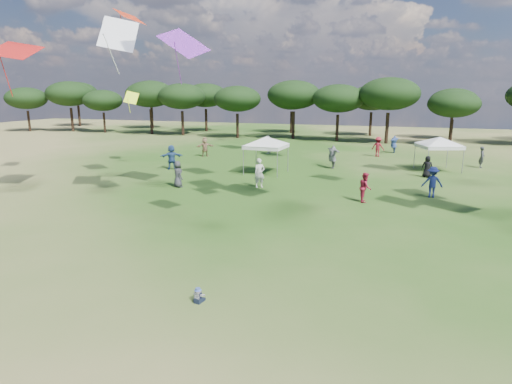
# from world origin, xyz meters

# --- Properties ---
(ground) EXTENTS (140.00, 140.00, 0.00)m
(ground) POSITION_xyz_m (0.00, 0.00, 0.00)
(ground) COLOR #2B4F17
(ground) RESTS_ON ground
(tree_line) EXTENTS (108.78, 17.63, 7.77)m
(tree_line) POSITION_xyz_m (2.39, 47.41, 5.42)
(tree_line) COLOR black
(tree_line) RESTS_ON ground
(tent_left) EXTENTS (5.59, 5.59, 3.03)m
(tent_left) POSITION_xyz_m (-4.52, 21.61, 2.61)
(tent_left) COLOR gray
(tent_left) RESTS_ON ground
(tent_right) EXTENTS (5.33, 5.33, 2.91)m
(tent_right) POSITION_xyz_m (7.66, 26.86, 2.49)
(tent_right) COLOR gray
(tent_right) RESTS_ON ground
(toddler) EXTENTS (0.33, 0.35, 0.46)m
(toddler) POSITION_xyz_m (-0.40, 1.81, 0.21)
(toddler) COLOR black
(toddler) RESTS_ON ground
(festival_crowd) EXTENTS (28.32, 22.29, 1.92)m
(festival_crowd) POSITION_xyz_m (-0.26, 25.43, 0.89)
(festival_crowd) COLOR maroon
(festival_crowd) RESTS_ON ground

